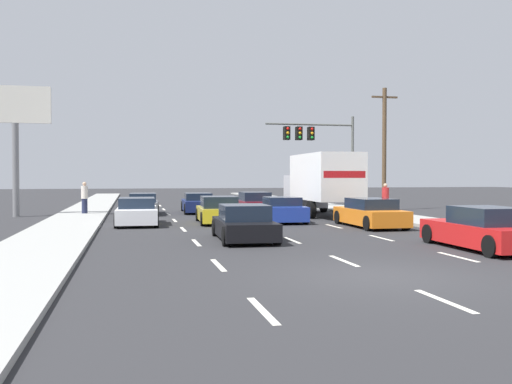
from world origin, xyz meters
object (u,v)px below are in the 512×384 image
car_navy (198,203)px  car_gray (143,204)px  car_white (137,212)px  car_black (244,224)px  pedestrian_mid_block (85,198)px  utility_pole_mid (384,147)px  traffic_signal_mast (313,139)px  car_red (482,230)px  car_blue (281,210)px  pedestrian_near_corner (385,199)px  box_truck (321,180)px  car_yellow (218,211)px  car_maroon (254,204)px  car_orange (370,214)px  roadside_billboard (15,124)px

car_navy → car_gray: bearing=-164.8°
car_white → car_black: 8.23m
car_black → pedestrian_mid_block: 15.68m
car_white → utility_pole_mid: size_ratio=0.56×
car_navy → traffic_signal_mast: 10.37m
car_white → car_navy: (3.81, 8.24, -0.02)m
car_navy → car_red: bearing=-71.5°
car_white → car_blue: bearing=0.7°
pedestrian_near_corner → traffic_signal_mast: bearing=94.5°
box_truck → pedestrian_mid_block: 13.65m
car_yellow → car_maroon: (3.15, 6.39, 0.00)m
car_yellow → car_navy: bearing=90.3°
car_navy → traffic_signal_mast: (8.70, 3.60, 4.34)m
utility_pole_mid → car_gray: bearing=-178.2°
car_black → pedestrian_mid_block: pedestrian_mid_block is taller
car_black → box_truck: box_truck is taller
car_orange → pedestrian_mid_block: bearing=141.9°
box_truck → roadside_billboard: 17.46m
car_black → car_red: car_red is taller
car_orange → car_red: 8.04m
pedestrian_near_corner → pedestrian_mid_block: (-16.18, 5.22, 0.04)m
car_gray → car_white: size_ratio=1.00×
car_orange → utility_pole_mid: 13.15m
car_orange → pedestrian_near_corner: pedestrian_near_corner is taller
car_navy → traffic_signal_mast: traffic_signal_mast is taller
car_navy → traffic_signal_mast: bearing=22.5°
roadside_billboard → pedestrian_near_corner: bearing=-14.3°
car_yellow → car_orange: (6.34, -3.44, 0.00)m
box_truck → pedestrian_near_corner: bearing=-38.1°
pedestrian_mid_block → roadside_billboard: bearing=-177.6°
car_gray → utility_pole_mid: size_ratio=0.56×
box_truck → roadside_billboard: bearing=170.6°
car_blue → roadside_billboard: bearing=153.9°
pedestrian_mid_block → car_black: bearing=-65.4°
traffic_signal_mast → car_black: bearing=-114.7°
car_maroon → car_blue: bearing=-90.1°
car_navy → utility_pole_mid: size_ratio=0.58×
traffic_signal_mast → car_gray: bearing=-159.5°
car_red → pedestrian_near_corner: 13.41m
car_navy → box_truck: 8.02m
box_truck → roadside_billboard: roadside_billboard is taller
car_white → traffic_signal_mast: size_ratio=0.68×
car_maroon → roadside_billboard: (-13.55, 0.26, 4.57)m
car_maroon → box_truck: 4.47m
car_gray → pedestrian_mid_block: pedestrian_mid_block is taller
car_gray → pedestrian_mid_block: size_ratio=2.50×
box_truck → traffic_signal_mast: 8.68m
car_yellow → box_truck: size_ratio=0.52×
car_orange → utility_pole_mid: utility_pole_mid is taller
car_white → traffic_signal_mast: bearing=43.4°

